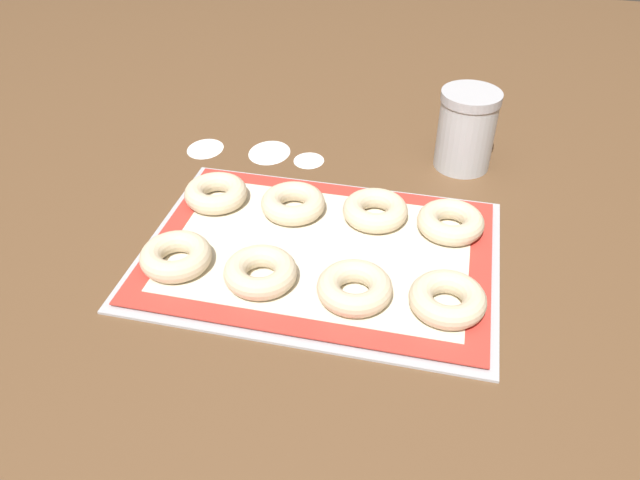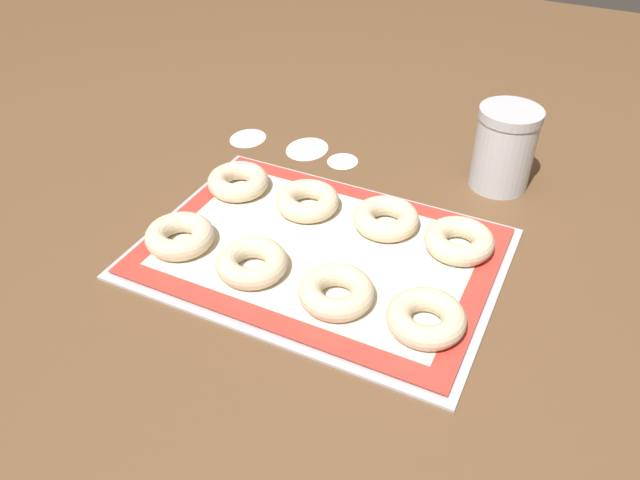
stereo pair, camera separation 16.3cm
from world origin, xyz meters
TOP-DOWN VIEW (x-y plane):
  - ground_plane at (0.00, 0.00)m, footprint 2.80×2.80m
  - baking_tray at (0.01, 0.02)m, footprint 0.52×0.38m
  - baking_mat at (0.01, 0.02)m, footprint 0.50×0.35m
  - bagel_front_far_left at (-0.18, -0.06)m, footprint 0.10×0.10m
  - bagel_front_mid_left at (-0.05, -0.07)m, footprint 0.10×0.10m
  - bagel_front_mid_right at (0.08, -0.07)m, footprint 0.10×0.10m
  - bagel_front_far_right at (0.20, -0.06)m, footprint 0.10×0.10m
  - bagel_back_far_left at (-0.18, 0.10)m, footprint 0.10×0.10m
  - bagel_back_mid_left at (-0.05, 0.10)m, footprint 0.10×0.10m
  - bagel_back_mid_right at (0.08, 0.11)m, footprint 0.10×0.10m
  - bagel_back_far_right at (0.19, 0.11)m, footprint 0.10×0.10m
  - flour_canister at (0.20, 0.33)m, footprint 0.10×0.10m
  - flour_patch_near at (-0.15, 0.29)m, footprint 0.08×0.09m
  - flour_patch_far at (-0.27, 0.28)m, footprint 0.07×0.08m
  - flour_patch_side at (-0.07, 0.28)m, footprint 0.06×0.06m

SIDE VIEW (x-z plane):
  - ground_plane at x=0.00m, z-range 0.00..0.00m
  - flour_patch_near at x=-0.15m, z-range 0.00..0.00m
  - flour_patch_far at x=-0.27m, z-range 0.00..0.00m
  - flour_patch_side at x=-0.07m, z-range 0.00..0.00m
  - baking_tray at x=0.01m, z-range 0.00..0.01m
  - baking_mat at x=0.01m, z-range 0.01..0.01m
  - bagel_front_far_left at x=-0.18m, z-range 0.01..0.04m
  - bagel_front_mid_left at x=-0.05m, z-range 0.01..0.04m
  - bagel_front_mid_right at x=0.08m, z-range 0.01..0.04m
  - bagel_front_far_right at x=0.20m, z-range 0.01..0.04m
  - bagel_back_far_left at x=-0.18m, z-range 0.01..0.04m
  - bagel_back_mid_left at x=-0.05m, z-range 0.01..0.04m
  - bagel_back_mid_right at x=0.08m, z-range 0.01..0.04m
  - bagel_back_far_right at x=0.19m, z-range 0.01..0.04m
  - flour_canister at x=0.20m, z-range 0.00..0.14m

